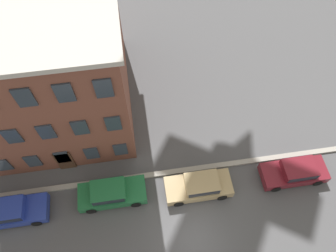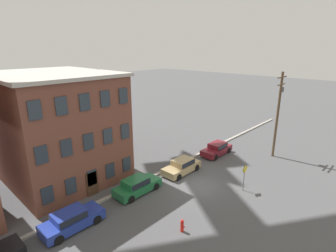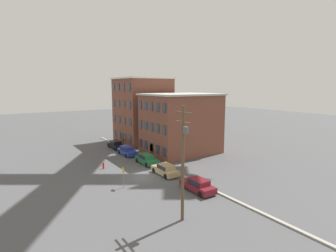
# 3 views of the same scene
# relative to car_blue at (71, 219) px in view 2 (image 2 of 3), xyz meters

# --- Properties ---
(ground_plane) EXTENTS (200.00, 200.00, 0.00)m
(ground_plane) POSITION_rel_car_blue_xyz_m (11.19, -3.11, -0.75)
(ground_plane) COLOR #4C4C4F
(kerb_strip) EXTENTS (56.00, 0.36, 0.16)m
(kerb_strip) POSITION_rel_car_blue_xyz_m (11.19, 1.39, -0.67)
(kerb_strip) COLOR #9E998E
(kerb_strip) RESTS_ON ground_plane
(apartment_midblock) EXTENTS (10.06, 12.21, 10.32)m
(apartment_midblock) POSITION_rel_car_blue_xyz_m (3.46, 8.74, 4.42)
(apartment_midblock) COLOR brown
(apartment_midblock) RESTS_ON ground_plane
(car_blue) EXTENTS (4.40, 1.92, 1.43)m
(car_blue) POSITION_rel_car_blue_xyz_m (0.00, 0.00, 0.00)
(car_blue) COLOR #233899
(car_blue) RESTS_ON ground_plane
(car_green) EXTENTS (4.40, 1.92, 1.43)m
(car_green) POSITION_rel_car_blue_xyz_m (6.35, 0.27, 0.00)
(car_green) COLOR #1E6638
(car_green) RESTS_ON ground_plane
(car_tan) EXTENTS (4.40, 1.92, 1.43)m
(car_tan) POSITION_rel_car_blue_xyz_m (12.15, -0.10, 0.00)
(car_tan) COLOR tan
(car_tan) RESTS_ON ground_plane
(car_maroon) EXTENTS (4.40, 1.92, 1.43)m
(car_maroon) POSITION_rel_car_blue_xyz_m (18.74, -0.08, 0.00)
(car_maroon) COLOR maroon
(car_maroon) RESTS_ON ground_plane
(caution_sign) EXTENTS (0.88, 0.08, 2.58)m
(caution_sign) POSITION_rel_car_blue_xyz_m (13.20, -6.50, 0.96)
(caution_sign) COLOR slate
(caution_sign) RESTS_ON ground_plane
(utility_pole) EXTENTS (2.40, 0.44, 9.98)m
(utility_pole) POSITION_rel_car_blue_xyz_m (22.91, -5.30, 4.84)
(utility_pole) COLOR brown
(utility_pole) RESTS_ON ground_plane
(fire_hydrant) EXTENTS (0.24, 0.34, 0.96)m
(fire_hydrant) POSITION_rel_car_blue_xyz_m (5.15, -6.00, -0.27)
(fire_hydrant) COLOR red
(fire_hydrant) RESTS_ON ground_plane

